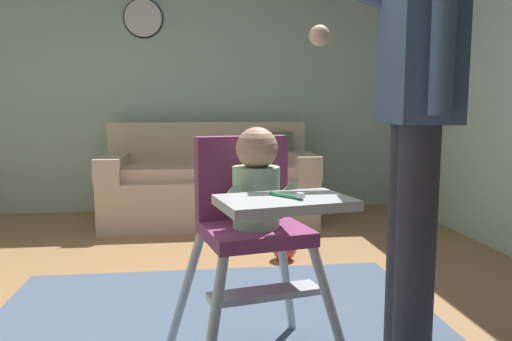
% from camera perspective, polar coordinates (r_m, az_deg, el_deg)
% --- Properties ---
extents(wall_far, '(5.34, 0.06, 2.60)m').
position_cam_1_polar(wall_far, '(4.82, -9.39, 10.87)').
color(wall_far, '#B2CABA').
rests_on(wall_far, ground).
extents(couch, '(1.79, 0.86, 0.86)m').
position_cam_1_polar(couch, '(4.34, -5.34, -1.47)').
color(couch, beige).
rests_on(couch, ground).
extents(high_chair, '(0.71, 0.81, 0.93)m').
position_cam_1_polar(high_chair, '(1.80, -0.19, -4.23)').
color(high_chair, silver).
rests_on(high_chair, ground).
extents(adult_standing, '(0.51, 0.55, 1.75)m').
position_cam_1_polar(adult_standing, '(1.84, 17.90, 7.05)').
color(adult_standing, '#36343D').
rests_on(adult_standing, ground).
extents(toy_ball, '(0.16, 0.16, 0.16)m').
position_cam_1_polar(toy_ball, '(3.27, 3.31, -8.93)').
color(toy_ball, '#D13D33').
rests_on(toy_ball, ground).
extents(wall_clock, '(0.36, 0.04, 0.36)m').
position_cam_1_polar(wall_clock, '(4.86, -12.92, 16.81)').
color(wall_clock, white).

